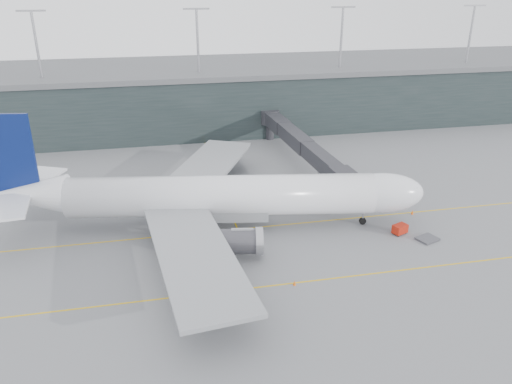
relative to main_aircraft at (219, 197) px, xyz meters
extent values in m
plane|color=#59595E|center=(-2.40, 2.61, -5.13)|extent=(320.00, 320.00, 0.00)
cube|color=gold|center=(-2.40, -1.39, -5.12)|extent=(160.00, 0.25, 0.02)
cube|color=gold|center=(-2.40, -17.39, -5.12)|extent=(160.00, 0.25, 0.02)
cube|color=gold|center=(2.60, 22.61, -5.12)|extent=(0.25, 60.00, 0.02)
cube|color=#1C2727|center=(-2.40, 60.61, 1.87)|extent=(240.00, 35.00, 14.00)
cube|color=#515356|center=(-2.40, 60.61, 9.47)|extent=(240.00, 36.00, 1.20)
cylinder|color=#9E9EA3|center=(-32.40, 50.61, 16.87)|extent=(0.60, 0.60, 14.00)
cylinder|color=#9E9EA3|center=(2.60, 50.61, 16.87)|extent=(0.60, 0.60, 14.00)
cylinder|color=#9E9EA3|center=(37.60, 50.61, 16.87)|extent=(0.60, 0.60, 14.00)
cylinder|color=#9E9EA3|center=(72.60, 50.61, 16.87)|extent=(0.60, 0.60, 14.00)
cylinder|color=silver|center=(0.46, -0.08, 0.16)|extent=(46.37, 13.64, 6.20)
ellipsoid|color=silver|center=(24.61, -4.09, 0.16)|extent=(13.85, 8.24, 6.20)
cone|color=silver|center=(-27.64, 4.59, 0.86)|extent=(11.82, 7.67, 5.95)
cube|color=gray|center=(-0.53, 0.09, -2.23)|extent=(16.59, 7.55, 2.00)
cube|color=black|center=(28.36, -4.71, 1.16)|extent=(2.66, 3.32, 0.80)
cube|color=gray|center=(-5.04, -14.87, -0.83)|extent=(12.25, 29.82, 0.55)
cylinder|color=#3D3C42|center=(0.87, -9.77, -2.53)|extent=(7.47, 4.60, 3.50)
cube|color=gray|center=(0.04, 15.70, -0.83)|extent=(20.57, 30.04, 0.55)
cylinder|color=#3D3C42|center=(3.98, 8.96, -2.53)|extent=(7.47, 4.60, 3.50)
cube|color=#09164E|center=(-29.12, 4.84, 7.16)|extent=(6.49, 1.56, 11.99)
cube|color=silver|center=(-29.53, -0.67, 1.36)|extent=(6.34, 9.49, 0.35)
cube|color=silver|center=(-27.73, 10.18, 1.36)|extent=(8.72, 10.46, 0.35)
cylinder|color=black|center=(22.15, -3.68, -4.58)|extent=(1.15, 0.57, 1.10)
cylinder|color=#9E9EA3|center=(22.15, -3.68, -3.83)|extent=(0.30, 0.30, 2.60)
cylinder|color=black|center=(-4.27, -4.15, -4.48)|extent=(1.36, 0.71, 1.30)
cylinder|color=black|center=(-2.70, 5.31, -4.48)|extent=(1.36, 0.71, 1.30)
cube|color=#27272C|center=(20.85, 2.71, 0.28)|extent=(3.72, 4.12, 3.03)
cube|color=#27272C|center=(20.25, 11.67, 0.28)|extent=(3.64, 14.22, 2.71)
cube|color=#27272C|center=(19.31, 25.71, 0.28)|extent=(3.91, 14.24, 2.81)
cube|color=#27272C|center=(18.37, 39.75, 0.28)|extent=(4.18, 14.26, 2.92)
cylinder|color=#9E9EA3|center=(20.20, 12.43, -3.08)|extent=(0.54, 0.54, 4.11)
cube|color=#3D3C42|center=(20.20, 12.43, -4.75)|extent=(2.27, 1.76, 0.76)
cylinder|color=#27272C|center=(20.85, 43.11, 0.28)|extent=(4.33, 4.33, 3.25)
cylinder|color=#27272C|center=(20.85, 43.11, -3.18)|extent=(1.95, 1.95, 3.90)
cube|color=#A61B0B|center=(26.39, -7.84, -4.28)|extent=(2.56, 2.12, 1.30)
cylinder|color=black|center=(25.84, -8.60, -4.93)|extent=(0.43, 0.29, 0.40)
cylinder|color=black|center=(27.31, -8.00, -4.93)|extent=(0.43, 0.29, 0.40)
cylinder|color=black|center=(25.46, -7.68, -4.93)|extent=(0.43, 0.29, 0.40)
cylinder|color=black|center=(26.94, -7.08, -4.93)|extent=(0.43, 0.29, 0.40)
cube|color=#3E3E44|center=(29.53, -10.45, -4.95)|extent=(3.60, 3.24, 0.30)
cube|color=#3D3C42|center=(-6.13, 12.40, -5.00)|extent=(1.95, 1.66, 0.17)
cube|color=silver|center=(-6.13, 12.40, -4.22)|extent=(1.59, 1.51, 1.31)
cube|color=#27529B|center=(-6.13, 12.40, -3.53)|extent=(1.64, 1.56, 0.07)
cube|color=#3D3C42|center=(-6.08, 13.52, -4.97)|extent=(2.19, 1.77, 0.21)
cube|color=#9DA0A8|center=(-6.08, 13.52, -4.00)|extent=(1.76, 1.65, 1.61)
cube|color=#27529B|center=(-6.08, 13.52, -3.17)|extent=(1.81, 1.71, 0.09)
cube|color=#3D3C42|center=(-2.68, 12.12, -4.99)|extent=(2.11, 1.80, 0.19)
cube|color=#A3A8AF|center=(-2.68, 12.12, -4.14)|extent=(1.72, 1.65, 1.42)
cube|color=#27529B|center=(-2.68, 12.12, -3.40)|extent=(1.78, 1.70, 0.08)
cone|color=#F7590D|center=(31.57, -1.98, -4.78)|extent=(0.45, 0.45, 0.71)
cone|color=#DF560C|center=(7.06, -17.82, -4.82)|extent=(0.40, 0.40, 0.63)
cone|color=#F0350D|center=(5.09, 14.68, -4.83)|extent=(0.39, 0.39, 0.61)
cone|color=#F53D0D|center=(-9.58, -6.59, -4.81)|extent=(0.41, 0.41, 0.65)
camera|label=1|loc=(-8.51, -68.82, 30.58)|focal=35.00mm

